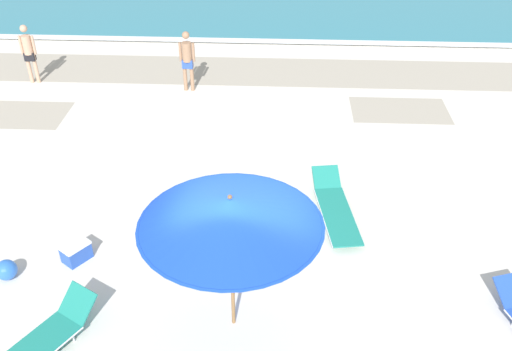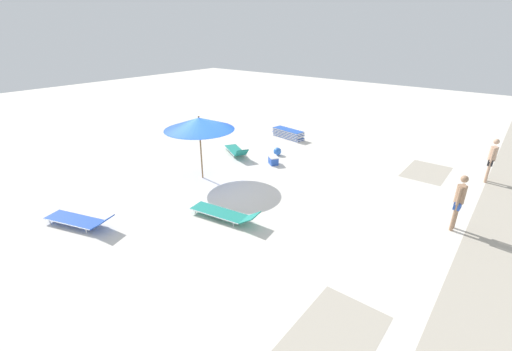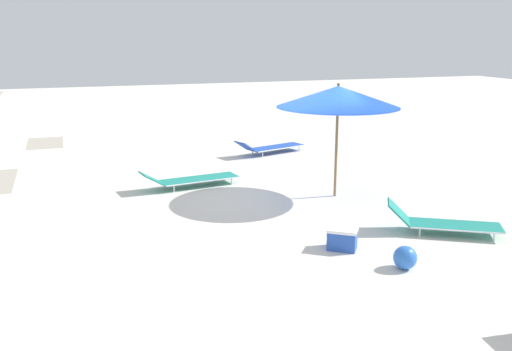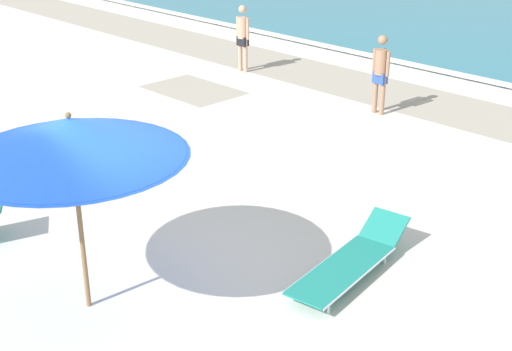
% 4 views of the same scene
% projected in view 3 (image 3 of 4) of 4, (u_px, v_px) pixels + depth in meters
% --- Properties ---
extents(ground_plane, '(60.00, 60.00, 0.16)m').
position_uv_depth(ground_plane, '(293.00, 200.00, 12.91)').
color(ground_plane, silver).
extents(beach_umbrella, '(2.71, 2.71, 2.56)m').
position_uv_depth(beach_umbrella, '(338.00, 97.00, 12.44)').
color(beach_umbrella, olive).
rests_on(beach_umbrella, ground_plane).
extents(sun_lounger_under_umbrella, '(0.95, 2.44, 0.47)m').
position_uv_depth(sun_lounger_under_umbrella, '(190.00, 179.00, 13.69)').
color(sun_lounger_under_umbrella, '#1E8475').
rests_on(sun_lounger_under_umbrella, ground_plane).
extents(sun_lounger_beside_umbrella, '(1.29, 2.40, 0.49)m').
position_uv_depth(sun_lounger_beside_umbrella, '(270.00, 147.00, 17.52)').
color(sun_lounger_beside_umbrella, blue).
rests_on(sun_lounger_beside_umbrella, ground_plane).
extents(sun_lounger_near_water_left, '(1.56, 2.07, 0.56)m').
position_uv_depth(sun_lounger_near_water_left, '(442.00, 222.00, 10.49)').
color(sun_lounger_near_water_left, '#1E8475').
rests_on(sun_lounger_near_water_left, ground_plane).
extents(beach_ball, '(0.37, 0.37, 0.37)m').
position_uv_depth(beach_ball, '(405.00, 258.00, 8.92)').
color(beach_ball, blue).
rests_on(beach_ball, ground_plane).
extents(cooler_box, '(0.58, 0.61, 0.37)m').
position_uv_depth(cooler_box, '(342.00, 239.00, 9.74)').
color(cooler_box, blue).
rests_on(cooler_box, ground_plane).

